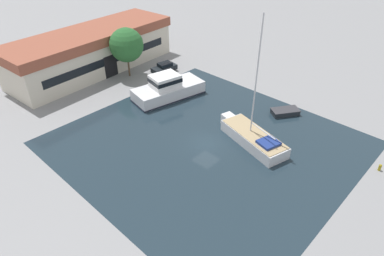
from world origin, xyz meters
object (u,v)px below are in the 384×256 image
warehouse_building (92,50)px  parked_car (164,68)px  sailboat_moored (252,137)px  quay_tree_near_building (126,45)px  small_dinghy (285,112)px  motor_cruiser (168,89)px

warehouse_building → parked_car: 11.93m
parked_car → sailboat_moored: (-6.35, -21.68, -0.01)m
quay_tree_near_building → sailboat_moored: bearing=-93.7°
small_dinghy → quay_tree_near_building: bearing=49.5°
quay_tree_near_building → small_dinghy: quay_tree_near_building is taller
quay_tree_near_building → parked_car: 7.08m
sailboat_moored → motor_cruiser: bearing=101.6°
warehouse_building → quay_tree_near_building: quay_tree_near_building is taller
parked_car → motor_cruiser: motor_cruiser is taller
warehouse_building → sailboat_moored: sailboat_moored is taller
parked_car → motor_cruiser: 8.53m
sailboat_moored → small_dinghy: (8.19, 0.53, -0.43)m
sailboat_moored → motor_cruiser: size_ratio=1.37×
quay_tree_near_building → sailboat_moored: (-1.62, -24.76, -4.28)m
warehouse_building → sailboat_moored: 31.05m
warehouse_building → motor_cruiser: size_ratio=2.65×
quay_tree_near_building → warehouse_building: bearing=111.0°
quay_tree_near_building → motor_cruiser: bearing=-94.0°
parked_car → motor_cruiser: bearing=147.7°
quay_tree_near_building → small_dinghy: size_ratio=1.94×
warehouse_building → small_dinghy: 31.84m
warehouse_building → sailboat_moored: bearing=-92.6°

